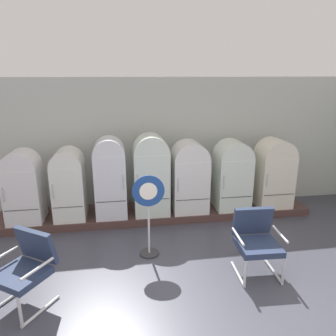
{
  "coord_description": "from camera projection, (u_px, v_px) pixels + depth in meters",
  "views": [
    {
      "loc": [
        -0.68,
        -3.14,
        2.9
      ],
      "look_at": [
        0.21,
        2.75,
        1.13
      ],
      "focal_mm": 34.13,
      "sensor_mm": 36.0,
      "label": 1
    }
  ],
  "objects": [
    {
      "name": "ground",
      "position": [
        185.0,
        322.0,
        3.91
      ],
      "size": [
        12.0,
        10.0,
        0.05
      ],
      "primitive_type": "cube",
      "color": "#3F414C"
    },
    {
      "name": "back_wall",
      "position": [
        152.0,
        144.0,
        6.97
      ],
      "size": [
        11.76,
        0.12,
        2.84
      ],
      "color": "beige",
      "rests_on": "ground"
    },
    {
      "name": "display_plinth",
      "position": [
        156.0,
        213.0,
        6.75
      ],
      "size": [
        6.43,
        0.95,
        0.15
      ],
      "primitive_type": "cube",
      "color": "#4A332E",
      "rests_on": "ground"
    },
    {
      "name": "refrigerator_0",
      "position": [
        23.0,
        185.0,
        6.03
      ],
      "size": [
        0.65,
        0.63,
        1.4
      ],
      "color": "white",
      "rests_on": "display_plinth"
    },
    {
      "name": "refrigerator_1",
      "position": [
        69.0,
        182.0,
        6.19
      ],
      "size": [
        0.59,
        0.71,
        1.39
      ],
      "color": "white",
      "rests_on": "display_plinth"
    },
    {
      "name": "refrigerator_2",
      "position": [
        110.0,
        175.0,
        6.22
      ],
      "size": [
        0.6,
        0.61,
        1.59
      ],
      "color": "white",
      "rests_on": "display_plinth"
    },
    {
      "name": "refrigerator_3",
      "position": [
        151.0,
        173.0,
        6.35
      ],
      "size": [
        0.69,
        0.64,
        1.62
      ],
      "color": "silver",
      "rests_on": "display_plinth"
    },
    {
      "name": "refrigerator_4",
      "position": [
        190.0,
        175.0,
        6.51
      ],
      "size": [
        0.72,
        0.69,
        1.46
      ],
      "color": "white",
      "rests_on": "display_plinth"
    },
    {
      "name": "refrigerator_5",
      "position": [
        232.0,
        173.0,
        6.63
      ],
      "size": [
        0.7,
        0.67,
        1.45
      ],
      "color": "silver",
      "rests_on": "display_plinth"
    },
    {
      "name": "refrigerator_6",
      "position": [
        274.0,
        171.0,
        6.76
      ],
      "size": [
        0.71,
        0.65,
        1.46
      ],
      "color": "silver",
      "rests_on": "display_plinth"
    },
    {
      "name": "armchair_left",
      "position": [
        26.0,
        265.0,
        4.08
      ],
      "size": [
        0.88,
        0.9,
        0.97
      ],
      "color": "silver",
      "rests_on": "ground"
    },
    {
      "name": "armchair_right",
      "position": [
        256.0,
        238.0,
        4.75
      ],
      "size": [
        0.69,
        0.71,
        0.97
      ],
      "color": "silver",
      "rests_on": "ground"
    },
    {
      "name": "sign_stand",
      "position": [
        149.0,
        215.0,
        5.13
      ],
      "size": [
        0.51,
        0.32,
        1.39
      ],
      "color": "#2D2D30",
      "rests_on": "ground"
    }
  ]
}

